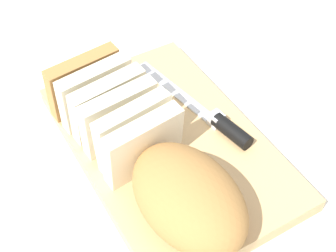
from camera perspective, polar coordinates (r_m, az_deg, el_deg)
ground_plane at (r=0.72m, az=0.00°, el=-2.96°), size 3.00×3.00×0.00m
cutting_board at (r=0.71m, az=0.00°, el=-2.31°), size 0.40×0.26×0.03m
bread_loaf at (r=0.63m, az=-1.90°, el=-3.67°), size 0.37×0.15×0.09m
bread_knife at (r=0.72m, az=6.08°, el=0.56°), size 0.25×0.06×0.02m
crumb_near_knife at (r=0.67m, az=-3.48°, el=-4.39°), size 0.01×0.01×0.01m
crumb_near_loaf at (r=0.69m, az=3.88°, el=-3.51°), size 0.00×0.00×0.00m
crumb_stray_left at (r=0.68m, az=2.04°, el=-4.14°), size 0.01×0.01×0.01m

